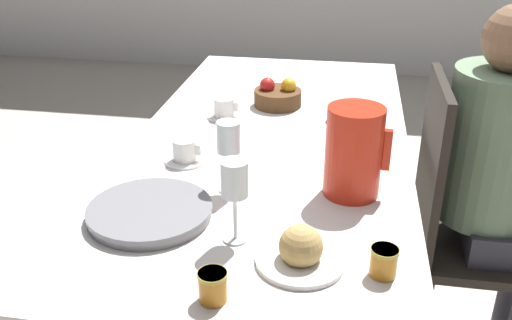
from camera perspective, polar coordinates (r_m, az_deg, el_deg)
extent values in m
plane|color=beige|center=(2.24, 1.25, -15.38)|extent=(20.00, 20.00, 0.00)
cube|color=silver|center=(1.85, 1.46, 1.86)|extent=(0.87, 1.86, 0.03)
cylinder|color=#472D19|center=(2.85, -3.57, 2.49)|extent=(0.07, 0.07, 0.71)
cylinder|color=#472D19|center=(2.78, 11.70, 1.41)|extent=(0.07, 0.07, 0.71)
cylinder|color=black|center=(2.20, 15.26, -10.18)|extent=(0.04, 0.04, 0.44)
cube|color=black|center=(1.95, 21.90, -7.92)|extent=(0.42, 0.42, 0.03)
cube|color=black|center=(1.78, 17.13, -0.33)|extent=(0.03, 0.39, 0.51)
cube|color=#33333D|center=(1.95, 24.14, -6.34)|extent=(0.30, 0.34, 0.11)
cylinder|color=slate|center=(1.80, 22.93, 1.26)|extent=(0.30, 0.30, 0.46)
cylinder|color=red|center=(1.48, 9.73, 0.81)|extent=(0.15, 0.15, 0.24)
cube|color=red|center=(1.48, 12.98, 0.99)|extent=(0.02, 0.02, 0.11)
cone|color=red|center=(1.44, 7.68, 4.44)|extent=(0.04, 0.04, 0.04)
cylinder|color=white|center=(1.32, -2.05, -7.84)|extent=(0.06, 0.06, 0.00)
cylinder|color=white|center=(1.29, -2.09, -5.69)|extent=(0.01, 0.01, 0.11)
cylinder|color=white|center=(1.24, -2.16, -1.86)|extent=(0.06, 0.06, 0.08)
cylinder|color=white|center=(1.52, -2.63, -2.99)|extent=(0.06, 0.06, 0.00)
cylinder|color=white|center=(1.49, -2.67, -1.07)|extent=(0.01, 0.01, 0.11)
cylinder|color=white|center=(1.45, -2.75, 2.31)|extent=(0.06, 0.06, 0.08)
cylinder|color=gold|center=(1.46, -2.73, 1.64)|extent=(0.05, 0.05, 0.05)
cylinder|color=white|center=(1.69, -7.09, -0.07)|extent=(0.12, 0.12, 0.01)
cylinder|color=white|center=(1.67, -7.16, 1.03)|extent=(0.07, 0.07, 0.06)
cube|color=white|center=(1.66, -5.77, 1.03)|extent=(0.01, 0.01, 0.03)
cylinder|color=white|center=(2.01, -3.18, 4.35)|extent=(0.12, 0.12, 0.01)
cylinder|color=white|center=(1.99, -3.21, 5.31)|extent=(0.07, 0.07, 0.06)
cube|color=white|center=(1.99, -2.02, 5.33)|extent=(0.01, 0.01, 0.03)
cylinder|color=gray|center=(1.42, -10.54, -5.33)|extent=(0.30, 0.30, 0.02)
cylinder|color=gray|center=(1.41, -10.59, -4.81)|extent=(0.31, 0.31, 0.01)
cylinder|color=white|center=(1.25, 4.46, -9.99)|extent=(0.19, 0.19, 0.01)
sphere|color=tan|center=(1.23, 4.52, -8.58)|extent=(0.10, 0.10, 0.10)
cylinder|color=#C67A1E|center=(1.22, 12.65, -9.91)|extent=(0.06, 0.06, 0.06)
cylinder|color=gold|center=(1.21, 12.78, -8.81)|extent=(0.06, 0.06, 0.01)
cylinder|color=#C67A1E|center=(1.13, -4.35, -12.49)|extent=(0.06, 0.06, 0.06)
cylinder|color=gold|center=(1.12, -4.40, -11.35)|extent=(0.06, 0.06, 0.01)
cylinder|color=brown|center=(2.11, 2.19, 6.23)|extent=(0.17, 0.17, 0.06)
sphere|color=gold|center=(2.10, 3.28, 7.43)|extent=(0.06, 0.06, 0.06)
sphere|color=red|center=(2.10, 1.15, 7.50)|extent=(0.06, 0.06, 0.06)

